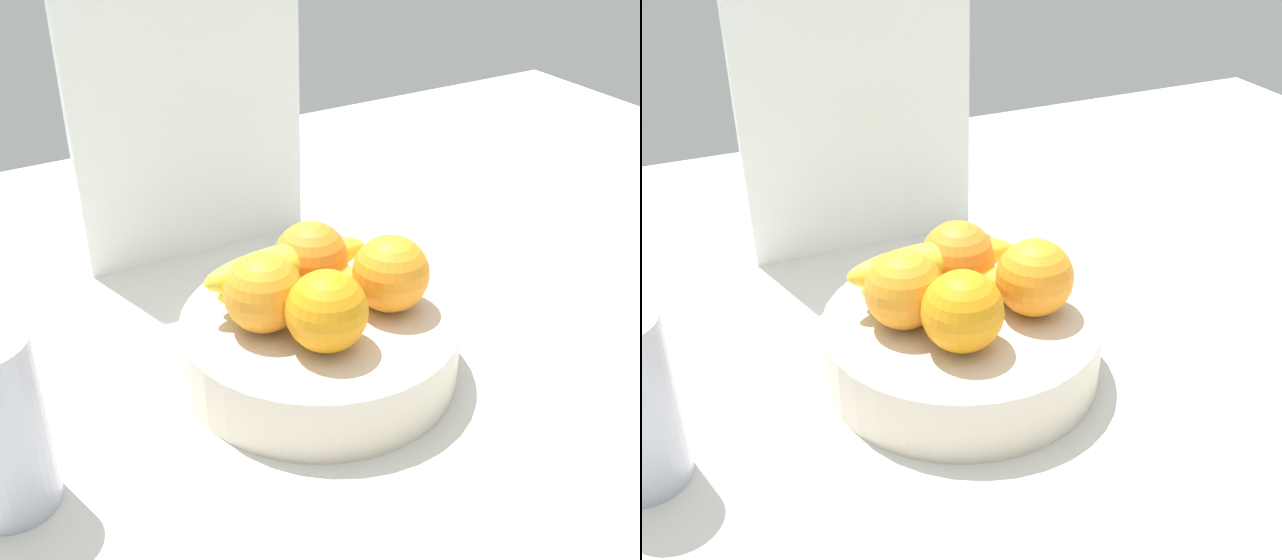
{
  "view_description": "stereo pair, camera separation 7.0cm",
  "coord_description": "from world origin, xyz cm",
  "views": [
    {
      "loc": [
        -35.05,
        -54.36,
        48.95
      ],
      "look_at": [
        -2.23,
        1.98,
        10.45
      ],
      "focal_mm": 45.63,
      "sensor_mm": 36.0,
      "label": 1
    },
    {
      "loc": [
        -28.83,
        -57.55,
        48.95
      ],
      "look_at": [
        -2.23,
        1.98,
        10.45
      ],
      "focal_mm": 45.63,
      "sensor_mm": 36.0,
      "label": 2
    }
  ],
  "objects": [
    {
      "name": "orange_center",
      "position": [
        -0.7,
        6.38,
        10.2
      ],
      "size": [
        7.48,
        7.48,
        7.48
      ],
      "primitive_type": "sphere",
      "color": "orange",
      "rests_on": "fruit_bowl"
    },
    {
      "name": "fruit_bowl",
      "position": [
        -2.23,
        1.98,
        3.23
      ],
      "size": [
        26.87,
        26.87,
        6.45
      ],
      "primitive_type": "cylinder",
      "color": "beige",
      "rests_on": "ground_plane"
    },
    {
      "name": "ground_plane",
      "position": [
        0.0,
        0.0,
        -1.5
      ],
      "size": [
        180.0,
        140.0,
        3.0
      ],
      "primitive_type": "cube",
      "color": "silver"
    },
    {
      "name": "cutting_board",
      "position": [
        -2.42,
        31.83,
        18.0
      ],
      "size": [
        28.03,
        2.36,
        36.0
      ],
      "primitive_type": "cube",
      "rotation": [
        0.0,
        0.0,
        -0.02
      ],
      "color": "white",
      "rests_on": "ground_plane"
    },
    {
      "name": "orange_back_left",
      "position": [
        -7.64,
        2.97,
        10.2
      ],
      "size": [
        7.48,
        7.48,
        7.48
      ],
      "primitive_type": "sphere",
      "color": "orange",
      "rests_on": "fruit_bowl"
    },
    {
      "name": "orange_front_left",
      "position": [
        -4.23,
        -2.62,
        10.2
      ],
      "size": [
        7.48,
        7.48,
        7.48
      ],
      "primitive_type": "sphere",
      "color": "orange",
      "rests_on": "fruit_bowl"
    },
    {
      "name": "banana_bunch",
      "position": [
        -3.08,
        5.14,
        9.55
      ],
      "size": [
        18.34,
        9.23,
        6.2
      ],
      "color": "yellow",
      "rests_on": "fruit_bowl"
    },
    {
      "name": "orange_front_right",
      "position": [
        4.4,
        0.48,
        10.2
      ],
      "size": [
        7.48,
        7.48,
        7.48
      ],
      "primitive_type": "sphere",
      "color": "orange",
      "rests_on": "fruit_bowl"
    }
  ]
}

